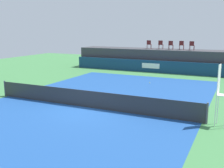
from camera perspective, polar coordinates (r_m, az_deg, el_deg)
name	(u,v)px	position (r m, az deg, el deg)	size (l,w,h in m)	color
ground_plane	(112,96)	(17.72, -0.04, -2.46)	(48.00, 48.00, 0.00)	#3D7A42
court_inner	(89,107)	(15.16, -4.91, -4.91)	(12.00, 22.00, 0.00)	#1C478C
sponsor_wall	(157,67)	(27.31, 9.44, 3.60)	(18.00, 0.22, 1.20)	navy
spectator_platform	(162,60)	(28.98, 10.46, 5.00)	(18.00, 2.80, 2.20)	#38383D
spectator_chair_far_left	(149,44)	(29.12, 7.76, 8.27)	(0.47, 0.47, 0.89)	#561919
spectator_chair_left	(161,44)	(28.89, 10.15, 8.17)	(0.46, 0.46, 0.89)	#561919
spectator_chair_center	(171,45)	(28.28, 12.20, 8.03)	(0.47, 0.47, 0.89)	#561919
spectator_chair_right	(182,45)	(28.44, 14.34, 7.95)	(0.47, 0.47, 0.89)	#561919
spectator_chair_far_right	(192,45)	(27.94, 16.37, 7.78)	(0.44, 0.44, 0.89)	#561919
umpire_chair	(220,91)	(12.86, 21.71, -1.37)	(0.50, 0.50, 2.76)	white
tennis_net	(88,99)	(15.03, -4.94, -3.18)	(12.40, 0.02, 0.95)	#2D2D2D
net_post_near	(5,88)	(18.85, -21.47, -0.86)	(0.10, 0.10, 1.00)	#4C4C51
net_post_far	(207,113)	(13.15, 19.25, -5.82)	(0.10, 0.10, 1.00)	#4C4C51
tennis_ball	(150,83)	(21.94, 7.90, 0.25)	(0.07, 0.07, 0.07)	#D8EA33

